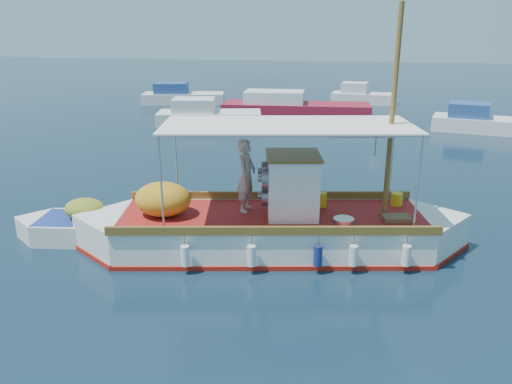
# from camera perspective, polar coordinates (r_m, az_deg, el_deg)

# --- Properties ---
(ground) EXTENTS (160.00, 160.00, 0.00)m
(ground) POSITION_cam_1_polar(r_m,az_deg,el_deg) (14.10, 3.21, -5.46)
(ground) COLOR black
(ground) RESTS_ON ground
(fishing_caique) EXTENTS (10.33, 4.52, 6.47)m
(fishing_caique) POSITION_cam_1_polar(r_m,az_deg,el_deg) (13.35, 1.55, -4.16)
(fishing_caique) COLOR white
(fishing_caique) RESTS_ON ground
(dinghy) EXTENTS (5.42, 2.20, 1.34)m
(dinghy) POSITION_cam_1_polar(r_m,az_deg,el_deg) (14.64, -16.43, -4.11)
(dinghy) COLOR white
(dinghy) RESTS_ON ground
(bg_boat_nw) EXTENTS (6.65, 3.84, 1.80)m
(bg_boat_nw) POSITION_cam_1_polar(r_m,az_deg,el_deg) (31.04, -5.72, 8.57)
(bg_boat_nw) COLOR silver
(bg_boat_nw) RESTS_ON ground
(bg_boat_n) EXTENTS (10.15, 3.68, 1.80)m
(bg_boat_n) POSITION_cam_1_polar(r_m,az_deg,el_deg) (34.58, 4.06, 9.60)
(bg_boat_n) COLOR maroon
(bg_boat_n) RESTS_ON ground
(bg_boat_ne) EXTENTS (5.70, 3.20, 1.80)m
(bg_boat_ne) POSITION_cam_1_polar(r_m,az_deg,el_deg) (31.54, 24.17, 7.22)
(bg_boat_ne) COLOR silver
(bg_boat_ne) RESTS_ON ground
(bg_boat_far_w) EXTENTS (6.66, 3.78, 1.80)m
(bg_boat_far_w) POSITION_cam_1_polar(r_m,az_deg,el_deg) (40.41, -8.56, 10.69)
(bg_boat_far_w) COLOR silver
(bg_boat_far_w) RESTS_ON ground
(bg_boat_far_n) EXTENTS (5.03, 2.39, 1.80)m
(bg_boat_far_n) POSITION_cam_1_polar(r_m,az_deg,el_deg) (40.81, 11.96, 10.58)
(bg_boat_far_n) COLOR silver
(bg_boat_far_n) RESTS_ON ground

